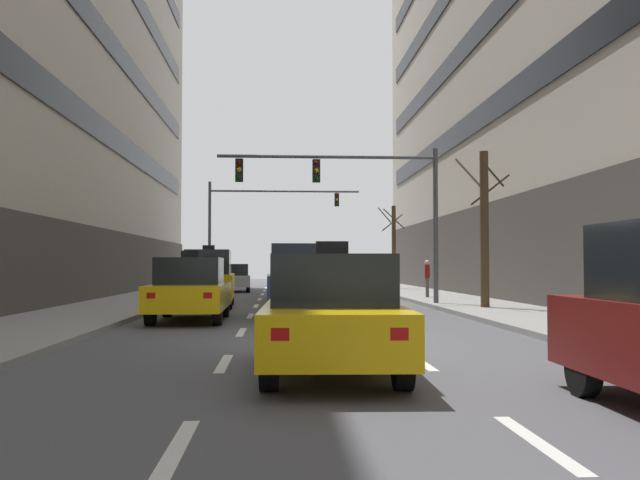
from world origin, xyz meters
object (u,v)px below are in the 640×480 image
at_px(traffic_signal_1, 255,214).
at_px(pedestrian_0, 427,276).
at_px(car_driving_4, 298,281).
at_px(taxi_driving_1, 191,290).
at_px(taxi_driving_5, 332,315).
at_px(taxi_driving_6, 208,279).
at_px(taxi_driving_3, 294,275).
at_px(traffic_signal_0, 357,190).
at_px(taxi_driving_2, 295,274).
at_px(car_driving_0, 235,278).
at_px(street_tree_1, 484,226).
at_px(street_tree_2, 394,245).

xyz_separation_m(traffic_signal_1, pedestrian_0, (7.95, -14.07, -3.66)).
distance_m(traffic_signal_1, pedestrian_0, 16.57).
bearing_deg(car_driving_4, taxi_driving_1, -153.50).
bearing_deg(taxi_driving_5, taxi_driving_6, 102.12).
bearing_deg(taxi_driving_3, taxi_driving_5, -89.66).
xyz_separation_m(taxi_driving_3, traffic_signal_1, (-2.14, 14.38, 3.64)).
bearing_deg(car_driving_4, taxi_driving_6, 124.01).
distance_m(taxi_driving_1, traffic_signal_0, 8.71).
relative_size(taxi_driving_1, taxi_driving_6, 1.07).
bearing_deg(taxi_driving_5, taxi_driving_2, 89.86).
height_order(traffic_signal_0, pedestrian_0, traffic_signal_0).
distance_m(taxi_driving_3, traffic_signal_1, 14.98).
distance_m(taxi_driving_3, taxi_driving_5, 19.54).
height_order(car_driving_4, traffic_signal_0, traffic_signal_0).
bearing_deg(taxi_driving_6, taxi_driving_1, -88.73).
bearing_deg(taxi_driving_3, car_driving_4, -90.39).
height_order(car_driving_0, traffic_signal_1, traffic_signal_1).
relative_size(car_driving_0, pedestrian_0, 2.66).
bearing_deg(taxi_driving_6, taxi_driving_5, -77.88).
relative_size(car_driving_0, traffic_signal_0, 0.53).
xyz_separation_m(taxi_driving_3, taxi_driving_6, (-3.20, -4.07, -0.05)).
bearing_deg(taxi_driving_2, street_tree_1, -63.78).
relative_size(car_driving_4, street_tree_2, 0.91).
height_order(car_driving_0, taxi_driving_1, taxi_driving_1).
bearing_deg(traffic_signal_0, street_tree_1, -33.09).
bearing_deg(car_driving_0, taxi_driving_2, -54.63).
distance_m(car_driving_0, pedestrian_0, 13.30).
bearing_deg(pedestrian_0, car_driving_4, -123.02).
xyz_separation_m(taxi_driving_5, street_tree_2, (6.07, 30.87, 1.89)).
height_order(taxi_driving_3, traffic_signal_0, traffic_signal_0).
xyz_separation_m(traffic_signal_0, pedestrian_0, (3.58, 4.54, -3.23)).
relative_size(street_tree_1, pedestrian_0, 3.23).
bearing_deg(traffic_signal_0, taxi_driving_2, 102.01).
xyz_separation_m(taxi_driving_6, pedestrian_0, (9.02, 4.38, 0.03)).
relative_size(car_driving_4, street_tree_1, 0.86).
bearing_deg(taxi_driving_3, taxi_driving_2, 88.10).
distance_m(taxi_driving_5, taxi_driving_6, 15.82).
bearing_deg(taxi_driving_1, street_tree_1, 20.17).
xyz_separation_m(taxi_driving_5, pedestrian_0, (5.70, 19.84, 0.23)).
distance_m(street_tree_2, pedestrian_0, 11.16).
bearing_deg(car_driving_4, street_tree_2, 72.70).
bearing_deg(street_tree_2, pedestrian_0, -91.95).
xyz_separation_m(taxi_driving_1, traffic_signal_1, (0.93, 24.61, 3.87)).
height_order(street_tree_2, pedestrian_0, street_tree_2).
bearing_deg(street_tree_2, street_tree_1, -89.96).
xyz_separation_m(car_driving_4, street_tree_2, (6.25, 20.07, 1.66)).
height_order(taxi_driving_2, pedestrian_0, taxi_driving_2).
relative_size(car_driving_4, taxi_driving_5, 0.98).
bearing_deg(car_driving_4, traffic_signal_0, 62.99).
height_order(car_driving_0, taxi_driving_5, taxi_driving_5).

